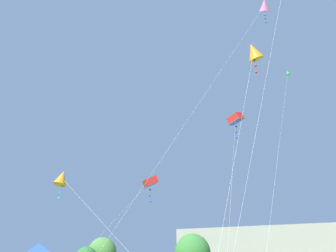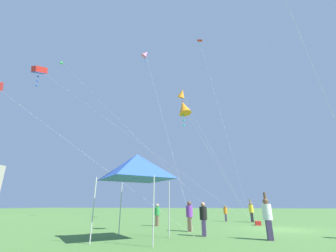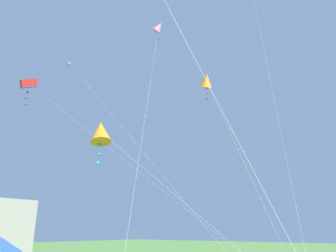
{
  "view_description": "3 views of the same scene",
  "coord_description": "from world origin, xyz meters",
  "px_view_note": "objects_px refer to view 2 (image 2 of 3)",
  "views": [
    {
      "loc": [
        11.0,
        -13.04,
        2.24
      ],
      "look_at": [
        1.43,
        9.87,
        11.9
      ],
      "focal_mm": 40.0,
      "sensor_mm": 36.0,
      "label": 1
    },
    {
      "loc": [
        -17.67,
        3.39,
        1.54
      ],
      "look_at": [
        1.51,
        8.08,
        8.5
      ],
      "focal_mm": 24.0,
      "sensor_mm": 36.0,
      "label": 2
    },
    {
      "loc": [
        -12.3,
        -4.31,
        3.9
      ],
      "look_at": [
        3.96,
        8.44,
        10.53
      ],
      "focal_mm": 35.0,
      "sensor_mm": 36.0,
      "label": 3
    }
  ],
  "objects_px": {
    "person_white_shirt": "(268,216)",
    "person_green_shirt": "(157,214)",
    "kite_red_delta_4": "(200,41)",
    "kite_green_diamond_1": "(62,63)",
    "person_orange_shirt": "(225,213)",
    "kite_orange_diamond_6": "(182,94)",
    "person_purple_shirt": "(189,215)",
    "kite_pink_diamond_5": "(146,54)",
    "kite_red_box_3": "(39,71)",
    "cooler_box": "(258,223)",
    "kite_orange_diamond_7": "(184,108)",
    "festival_tent": "(137,167)",
    "person_black_shirt": "(203,217)",
    "person_yellow_shirt": "(251,211)"
  },
  "relations": [
    {
      "from": "person_black_shirt",
      "to": "festival_tent",
      "type": "bearing_deg",
      "value": -118.71
    },
    {
      "from": "person_black_shirt",
      "to": "kite_green_diamond_1",
      "type": "xyz_separation_m",
      "value": [
        13.77,
        23.53,
        23.02
      ]
    },
    {
      "from": "kite_red_box_3",
      "to": "kite_orange_diamond_7",
      "type": "distance_m",
      "value": 23.92
    },
    {
      "from": "person_black_shirt",
      "to": "person_yellow_shirt",
      "type": "bearing_deg",
      "value": 97.16
    },
    {
      "from": "person_green_shirt",
      "to": "person_purple_shirt",
      "type": "relative_size",
      "value": 0.93
    },
    {
      "from": "person_green_shirt",
      "to": "kite_orange_diamond_7",
      "type": "bearing_deg",
      "value": 150.97
    },
    {
      "from": "person_black_shirt",
      "to": "person_white_shirt",
      "type": "bearing_deg",
      "value": 12.48
    },
    {
      "from": "festival_tent",
      "to": "person_green_shirt",
      "type": "xyz_separation_m",
      "value": [
        7.57,
        1.1,
        -2.48
      ]
    },
    {
      "from": "kite_red_box_3",
      "to": "kite_orange_diamond_7",
      "type": "bearing_deg",
      "value": -109.09
    },
    {
      "from": "person_orange_shirt",
      "to": "kite_orange_diamond_6",
      "type": "bearing_deg",
      "value": -135.93
    },
    {
      "from": "cooler_box",
      "to": "kite_orange_diamond_7",
      "type": "relative_size",
      "value": 0.05
    },
    {
      "from": "kite_red_delta_4",
      "to": "kite_green_diamond_1",
      "type": "bearing_deg",
      "value": 99.88
    },
    {
      "from": "person_white_shirt",
      "to": "person_green_shirt",
      "type": "bearing_deg",
      "value": 21.86
    },
    {
      "from": "person_purple_shirt",
      "to": "kite_orange_diamond_7",
      "type": "xyz_separation_m",
      "value": [
        -1.41,
        -0.06,
        6.74
      ]
    },
    {
      "from": "person_white_shirt",
      "to": "kite_orange_diamond_6",
      "type": "relative_size",
      "value": 0.13
    },
    {
      "from": "cooler_box",
      "to": "person_green_shirt",
      "type": "distance_m",
      "value": 8.18
    },
    {
      "from": "kite_red_box_3",
      "to": "person_orange_shirt",
      "type": "bearing_deg",
      "value": -79.23
    },
    {
      "from": "kite_orange_diamond_6",
      "to": "person_purple_shirt",
      "type": "bearing_deg",
      "value": -168.62
    },
    {
      "from": "person_yellow_shirt",
      "to": "kite_orange_diamond_7",
      "type": "relative_size",
      "value": 0.19
    },
    {
      "from": "person_yellow_shirt",
      "to": "kite_red_box_3",
      "type": "height_order",
      "value": "kite_red_box_3"
    },
    {
      "from": "person_black_shirt",
      "to": "kite_orange_diamond_6",
      "type": "distance_m",
      "value": 19.51
    },
    {
      "from": "kite_green_diamond_1",
      "to": "kite_orange_diamond_7",
      "type": "relative_size",
      "value": 2.19
    },
    {
      "from": "cooler_box",
      "to": "kite_pink_diamond_5",
      "type": "xyz_separation_m",
      "value": [
        5.49,
        12.26,
        22.56
      ]
    },
    {
      "from": "person_yellow_shirt",
      "to": "cooler_box",
      "type": "bearing_deg",
      "value": -147.11
    },
    {
      "from": "person_green_shirt",
      "to": "kite_green_diamond_1",
      "type": "xyz_separation_m",
      "value": [
        8.47,
        19.39,
        23.05
      ]
    },
    {
      "from": "kite_pink_diamond_5",
      "to": "kite_red_box_3",
      "type": "bearing_deg",
      "value": 114.09
    },
    {
      "from": "cooler_box",
      "to": "person_orange_shirt",
      "type": "relative_size",
      "value": 0.39
    },
    {
      "from": "person_yellow_shirt",
      "to": "person_green_shirt",
      "type": "bearing_deg",
      "value": 160.19
    },
    {
      "from": "festival_tent",
      "to": "person_white_shirt",
      "type": "distance_m",
      "value": 6.76
    },
    {
      "from": "festival_tent",
      "to": "person_green_shirt",
      "type": "relative_size",
      "value": 2.44
    },
    {
      "from": "person_black_shirt",
      "to": "kite_orange_diamond_7",
      "type": "xyz_separation_m",
      "value": [
        0.68,
        1.01,
        6.78
      ]
    },
    {
      "from": "festival_tent",
      "to": "kite_red_box_3",
      "type": "distance_m",
      "value": 25.58
    },
    {
      "from": "person_orange_shirt",
      "to": "person_black_shirt",
      "type": "distance_m",
      "value": 12.01
    },
    {
      "from": "kite_red_box_3",
      "to": "kite_red_delta_4",
      "type": "xyz_separation_m",
      "value": [
        10.03,
        -20.46,
        8.82
      ]
    },
    {
      "from": "cooler_box",
      "to": "kite_pink_diamond_5",
      "type": "distance_m",
      "value": 26.26
    },
    {
      "from": "festival_tent",
      "to": "person_orange_shirt",
      "type": "xyz_separation_m",
      "value": [
        14.23,
        -4.13,
        -2.56
      ]
    },
    {
      "from": "festival_tent",
      "to": "person_yellow_shirt",
      "type": "height_order",
      "value": "festival_tent"
    },
    {
      "from": "person_white_shirt",
      "to": "kite_red_box_3",
      "type": "height_order",
      "value": "kite_red_box_3"
    },
    {
      "from": "kite_orange_diamond_7",
      "to": "person_purple_shirt",
      "type": "bearing_deg",
      "value": 2.45
    },
    {
      "from": "kite_red_delta_4",
      "to": "kite_orange_diamond_7",
      "type": "relative_size",
      "value": 2.47
    },
    {
      "from": "person_black_shirt",
      "to": "kite_orange_diamond_7",
      "type": "bearing_deg",
      "value": 170.41
    },
    {
      "from": "person_orange_shirt",
      "to": "kite_green_diamond_1",
      "type": "bearing_deg",
      "value": -128.36
    },
    {
      "from": "cooler_box",
      "to": "kite_red_box_3",
      "type": "xyz_separation_m",
      "value": [
        -0.16,
        24.89,
        18.1
      ]
    },
    {
      "from": "cooler_box",
      "to": "kite_red_box_3",
      "type": "bearing_deg",
      "value": 90.37
    },
    {
      "from": "person_orange_shirt",
      "to": "kite_orange_diamond_7",
      "type": "height_order",
      "value": "kite_orange_diamond_7"
    },
    {
      "from": "kite_orange_diamond_7",
      "to": "kite_red_box_3",
      "type": "bearing_deg",
      "value": 70.91
    },
    {
      "from": "person_green_shirt",
      "to": "kite_red_box_3",
      "type": "height_order",
      "value": "kite_red_box_3"
    },
    {
      "from": "person_purple_shirt",
      "to": "kite_pink_diamond_5",
      "type": "bearing_deg",
      "value": 123.45
    },
    {
      "from": "kite_pink_diamond_5",
      "to": "person_white_shirt",
      "type": "bearing_deg",
      "value": -139.98
    },
    {
      "from": "cooler_box",
      "to": "kite_red_box_3",
      "type": "relative_size",
      "value": 0.02
    }
  ]
}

